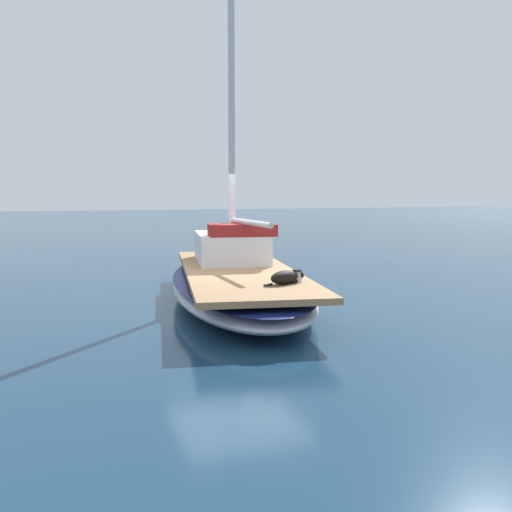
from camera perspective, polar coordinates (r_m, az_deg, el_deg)
ground_plane at (r=11.07m, az=-1.78°, el=-4.66°), size 120.00×120.00×0.00m
sailboat_main at (r=11.01m, az=-1.79°, el=-2.95°), size 3.78×7.57×0.66m
mast_main at (r=11.74m, az=-2.24°, el=14.85°), size 0.14×2.27×7.11m
cabin_house at (r=12.03m, az=-2.46°, el=1.06°), size 1.77×2.44×0.84m
dog_black at (r=9.14m, az=3.04°, el=-2.14°), size 0.89×0.52×0.22m
deck_winch at (r=9.31m, az=4.13°, el=-2.04°), size 0.16×0.16×0.21m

